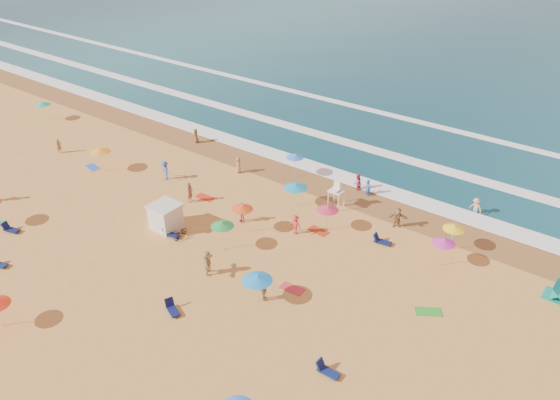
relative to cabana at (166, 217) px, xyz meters
The scene contains 13 objects.
ground 4.22m from the cabana, 13.71° to the left, with size 220.00×220.00×0.00m, color gold.
ocean 85.07m from the cabana, 87.31° to the left, with size 220.00×140.00×0.18m, color #0C4756.
wet_sand 14.09m from the cabana, 73.51° to the left, with size 220.00×220.00×0.00m, color olive.
surf_foam 22.66m from the cabana, 79.86° to the left, with size 200.00×18.70×0.05m.
cabana is the anchor object (origin of this frame).
cabana_roof 1.06m from the cabana, 90.00° to the left, with size 2.20×2.20×0.12m, color silver.
bicycle 2.01m from the cabana, ahead, with size 0.54×1.54×0.81m, color black.
lifeguard_stand 14.33m from the cabana, 50.47° to the left, with size 1.20×1.20×2.10m, color white, non-canonical shape.
beach_umbrellas 5.40m from the cabana, 13.64° to the left, with size 65.17×29.16×0.73m.
loungers 12.65m from the cabana, 13.97° to the right, with size 46.31×20.18×0.34m.
towels 6.84m from the cabana, 11.28° to the right, with size 52.89×21.46×0.03m.
popup_tents 28.74m from the cabana, ahead, with size 4.65×16.49×1.20m.
beachgoers 6.54m from the cabana, 62.98° to the left, with size 41.59×24.09×2.13m.
Camera 1 is at (25.47, -24.96, 24.05)m, focal length 35.00 mm.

